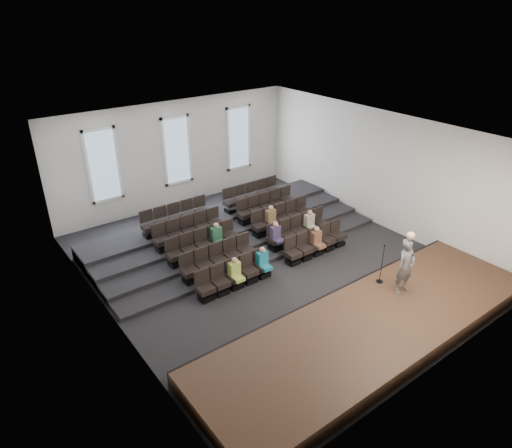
# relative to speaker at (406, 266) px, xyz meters

# --- Properties ---
(ground) EXTENTS (14.00, 14.00, 0.00)m
(ground) POSITION_rel_speaker_xyz_m (-1.92, 4.61, -1.44)
(ground) COLOR black
(ground) RESTS_ON ground
(ceiling) EXTENTS (12.00, 14.00, 0.02)m
(ceiling) POSITION_rel_speaker_xyz_m (-1.92, 4.61, 3.57)
(ceiling) COLOR white
(ceiling) RESTS_ON ground
(wall_back) EXTENTS (12.00, 0.04, 5.00)m
(wall_back) POSITION_rel_speaker_xyz_m (-1.92, 11.63, 1.06)
(wall_back) COLOR silver
(wall_back) RESTS_ON ground
(wall_front) EXTENTS (12.00, 0.04, 5.00)m
(wall_front) POSITION_rel_speaker_xyz_m (-1.92, -2.41, 1.06)
(wall_front) COLOR silver
(wall_front) RESTS_ON ground
(wall_left) EXTENTS (0.04, 14.00, 5.00)m
(wall_left) POSITION_rel_speaker_xyz_m (-7.94, 4.61, 1.06)
(wall_left) COLOR silver
(wall_left) RESTS_ON ground
(wall_right) EXTENTS (0.04, 14.00, 5.00)m
(wall_right) POSITION_rel_speaker_xyz_m (4.10, 4.61, 1.06)
(wall_right) COLOR silver
(wall_right) RESTS_ON ground
(stage) EXTENTS (11.80, 3.60, 0.50)m
(stage) POSITION_rel_speaker_xyz_m (-1.92, -0.49, -1.19)
(stage) COLOR #3E2A1A
(stage) RESTS_ON ground
(stage_lip) EXTENTS (11.80, 0.06, 0.52)m
(stage_lip) POSITION_rel_speaker_xyz_m (-1.92, 1.28, -1.19)
(stage_lip) COLOR black
(stage_lip) RESTS_ON ground
(risers) EXTENTS (11.80, 4.80, 0.60)m
(risers) POSITION_rel_speaker_xyz_m (-1.92, 7.78, -1.24)
(risers) COLOR black
(risers) RESTS_ON ground
(seating_rows) EXTENTS (6.80, 4.70, 1.67)m
(seating_rows) POSITION_rel_speaker_xyz_m (-1.92, 6.15, -0.75)
(seating_rows) COLOR black
(seating_rows) RESTS_ON ground
(windows) EXTENTS (8.44, 0.10, 3.24)m
(windows) POSITION_rel_speaker_xyz_m (-1.92, 11.57, 1.26)
(windows) COLOR white
(windows) RESTS_ON wall_back
(audience) EXTENTS (4.85, 2.64, 1.10)m
(audience) POSITION_rel_speaker_xyz_m (-1.56, 4.92, -0.63)
(audience) COLOR #A9C24D
(audience) RESTS_ON seating_rows
(speaker) EXTENTS (0.73, 0.52, 1.87)m
(speaker) POSITION_rel_speaker_xyz_m (0.00, 0.00, 0.00)
(speaker) COLOR #575453
(speaker) RESTS_ON stage
(mic_stand) EXTENTS (0.24, 0.24, 1.43)m
(mic_stand) POSITION_rel_speaker_xyz_m (-0.17, 0.77, -0.51)
(mic_stand) COLOR black
(mic_stand) RESTS_ON stage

